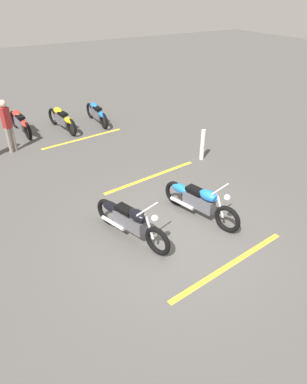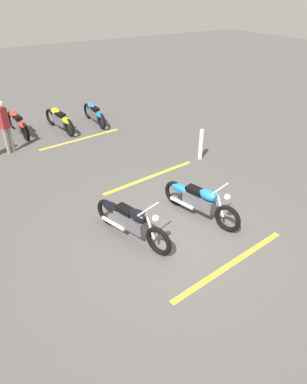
{
  "view_description": "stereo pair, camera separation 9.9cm",
  "coord_description": "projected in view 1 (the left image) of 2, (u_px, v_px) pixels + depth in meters",
  "views": [
    {
      "loc": [
        -4.79,
        3.54,
        4.88
      ],
      "look_at": [
        1.0,
        0.0,
        0.65
      ],
      "focal_mm": 31.29,
      "sensor_mm": 36.0,
      "label": 1
    },
    {
      "loc": [
        -4.74,
        3.63,
        4.88
      ],
      "look_at": [
        1.0,
        0.0,
        0.65
      ],
      "focal_mm": 31.29,
      "sensor_mm": 36.0,
      "label": 2
    }
  ],
  "objects": [
    {
      "name": "ground_plane",
      "position": [
        176.0,
        236.0,
        7.62
      ],
      "size": [
        60.0,
        60.0,
        0.0
      ],
      "primitive_type": "plane",
      "color": "#514F4C"
    },
    {
      "name": "bystander_secondary",
      "position": [
        7.0,
        124.0,
        10.95
      ],
      "size": [
        0.29,
        0.31,
        1.78
      ],
      "rotation": [
        0.0,
        0.0,
        0.49
      ],
      "color": "gray",
      "rests_on": "ground"
    },
    {
      "name": "parking_stripe_near",
      "position": [
        230.0,
        265.0,
        6.82
      ],
      "size": [
        0.43,
        3.2,
        0.01
      ],
      "primitive_type": "cube",
      "rotation": [
        0.0,
        0.0,
        1.67
      ],
      "color": "yellow",
      "rests_on": "ground"
    },
    {
      "name": "parking_stripe_mid",
      "position": [
        151.0,
        177.0,
        9.94
      ],
      "size": [
        0.43,
        3.2,
        0.01
      ],
      "primitive_type": "cube",
      "rotation": [
        0.0,
        0.0,
        1.67
      ],
      "color": "yellow",
      "rests_on": "ground"
    },
    {
      "name": "motorcycle_row_center",
      "position": [
        21.0,
        122.0,
        12.57
      ],
      "size": [
        2.22,
        0.39,
        0.84
      ],
      "rotation": [
        0.0,
        0.0,
        0.1
      ],
      "color": "black",
      "rests_on": "ground"
    },
    {
      "name": "bollard_post",
      "position": [
        202.0,
        145.0,
        10.7
      ],
      "size": [
        0.14,
        0.14,
        1.01
      ],
      "primitive_type": "cylinder",
      "color": "white",
      "rests_on": "ground"
    },
    {
      "name": "motorcycle_row_left",
      "position": [
        62.0,
        119.0,
        12.88
      ],
      "size": [
        2.21,
        0.47,
        0.84
      ],
      "rotation": [
        0.0,
        0.0,
        0.15
      ],
      "color": "black",
      "rests_on": "ground"
    },
    {
      "name": "parking_stripe_far",
      "position": [
        83.0,
        139.0,
        12.4
      ],
      "size": [
        0.43,
        3.2,
        0.01
      ],
      "primitive_type": "cube",
      "rotation": [
        0.0,
        0.0,
        1.67
      ],
      "color": "yellow",
      "rests_on": "ground"
    },
    {
      "name": "motorcycle_dark_foreground",
      "position": [
        129.0,
        220.0,
        7.35
      ],
      "size": [
        2.17,
        0.85,
        1.04
      ],
      "rotation": [
        0.0,
        0.0,
        3.43
      ],
      "color": "black",
      "rests_on": "ground"
    },
    {
      "name": "motorcycle_bright_foreground",
      "position": [
        198.0,
        200.0,
        8.03
      ],
      "size": [
        2.19,
        0.8,
        1.04
      ],
      "rotation": [
        0.0,
        0.0,
        3.39
      ],
      "color": "black",
      "rests_on": "ground"
    },
    {
      "name": "motorcycle_row_far_left",
      "position": [
        97.0,
        113.0,
        13.53
      ],
      "size": [
        2.11,
        0.27,
        0.8
      ],
      "rotation": [
        0.0,
        0.0,
        -0.02
      ],
      "color": "black",
      "rests_on": "ground"
    }
  ]
}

